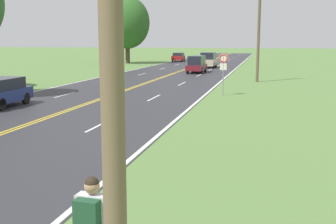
# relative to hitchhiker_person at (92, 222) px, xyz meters

# --- Properties ---
(hitchhiker_person) EXTENTS (0.58, 0.43, 1.72)m
(hitchhiker_person) POSITION_rel_hitchhiker_person_xyz_m (0.00, 0.00, 0.00)
(hitchhiker_person) COLOR navy
(hitchhiker_person) RESTS_ON ground
(traffic_sign) EXTENTS (0.60, 0.10, 2.76)m
(traffic_sign) POSITION_rel_hitchhiker_person_xyz_m (-0.46, 22.59, 1.04)
(traffic_sign) COLOR gray
(traffic_sign) RESTS_ON ground
(utility_pole_midground) EXTENTS (1.80, 0.24, 8.41)m
(utility_pole_midground) POSITION_rel_hitchhiker_person_xyz_m (1.51, 32.59, 3.30)
(utility_pole_midground) COLOR brown
(utility_pole_midground) RESTS_ON ground
(tree_behind_sign) EXTENTS (7.03, 7.03, 10.39)m
(tree_behind_sign) POSITION_rel_hitchhiker_person_xyz_m (-19.25, 58.50, 5.28)
(tree_behind_sign) COLOR #473828
(tree_behind_sign) RESTS_ON ground
(car_maroon_van_approaching) EXTENTS (1.76, 4.67, 1.91)m
(car_maroon_van_approaching) POSITION_rel_hitchhiker_person_xyz_m (-5.43, 41.85, -0.06)
(car_maroon_van_approaching) COLOR black
(car_maroon_van_approaching) RESTS_ON ground
(car_champagne_suv_mid_near) EXTENTS (1.95, 4.10, 2.04)m
(car_champagne_suv_mid_near) POSITION_rel_hitchhiker_person_xyz_m (-5.34, 50.65, 0.00)
(car_champagne_suv_mid_near) COLOR black
(car_champagne_suv_mid_near) RESTS_ON ground
(car_red_hatchback_mid_far) EXTENTS (1.94, 4.11, 1.51)m
(car_red_hatchback_mid_far) POSITION_rel_hitchhiker_person_xyz_m (-12.66, 66.22, -0.24)
(car_red_hatchback_mid_far) COLOR black
(car_red_hatchback_mid_far) RESTS_ON ground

